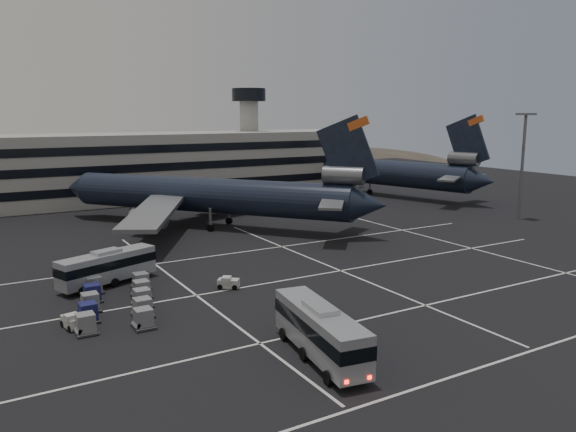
# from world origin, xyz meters

# --- Properties ---
(ground) EXTENTS (260.00, 260.00, 0.00)m
(ground) POSITION_xyz_m (0.00, 0.00, 0.00)
(ground) COLOR black
(ground) RESTS_ON ground
(lane_markings) EXTENTS (90.00, 55.62, 0.01)m
(lane_markings) POSITION_xyz_m (0.95, 0.72, 0.01)
(lane_markings) COLOR silver
(lane_markings) RESTS_ON ground
(terminal) EXTENTS (125.00, 26.00, 24.00)m
(terminal) POSITION_xyz_m (-2.95, 71.14, 6.93)
(terminal) COLOR gray
(terminal) RESTS_ON ground
(hills) EXTENTS (352.00, 180.00, 44.00)m
(hills) POSITION_xyz_m (17.99, 170.00, -12.07)
(hills) COLOR #38332B
(hills) RESTS_ON ground
(lightpole_right) EXTENTS (2.40, 2.40, 18.28)m
(lightpole_right) POSITION_xyz_m (58.00, 15.00, 11.82)
(lightpole_right) COLOR slate
(lightpole_right) RESTS_ON ground
(trijet_main) EXTENTS (41.12, 48.12, 18.08)m
(trijet_main) POSITION_xyz_m (8.95, 35.59, 5.25)
(trijet_main) COLOR black
(trijet_main) RESTS_ON ground
(trijet_far) EXTENTS (24.68, 56.65, 18.08)m
(trijet_far) POSITION_xyz_m (55.16, 51.57, 5.43)
(trijet_far) COLOR black
(trijet_far) RESTS_ON ground
(bus_near) EXTENTS (4.43, 12.15, 4.19)m
(bus_near) POSITION_xyz_m (-3.29, -14.66, 2.29)
(bus_near) COLOR #9FA3A8
(bus_near) RESTS_ON ground
(bus_far) EXTENTS (11.15, 6.27, 3.87)m
(bus_far) POSITION_xyz_m (-12.89, 12.21, 2.12)
(bus_far) COLOR #9FA3A8
(bus_far) RESTS_ON ground
(tug_a) EXTENTS (1.79, 2.46, 1.43)m
(tug_a) POSITION_xyz_m (-18.39, 1.07, 0.63)
(tug_a) COLOR #B7B7B2
(tug_a) RESTS_ON ground
(tug_b) EXTENTS (2.49, 2.35, 1.39)m
(tug_b) POSITION_xyz_m (-2.09, 4.52, 0.62)
(tug_b) COLOR #B7B7B2
(tug_b) RESTS_ON ground
(uld_cluster) EXTENTS (9.67, 14.55, 1.74)m
(uld_cluster) POSITION_xyz_m (-13.95, 4.10, 0.85)
(uld_cluster) COLOR #2D2D30
(uld_cluster) RESTS_ON ground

